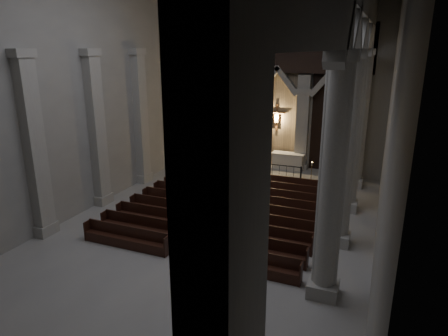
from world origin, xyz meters
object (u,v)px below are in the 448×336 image
at_px(altar_rail, 265,168).
at_px(candle_stand_right, 311,178).
at_px(candle_stand_left, 215,167).
at_px(altar, 288,161).
at_px(worshipper, 264,175).
at_px(pews, 226,211).

bearing_deg(altar_rail, candle_stand_right, -5.06).
height_order(candle_stand_left, candle_stand_right, candle_stand_right).
relative_size(altar, worshipper, 1.83).
height_order(candle_stand_left, pews, candle_stand_left).
height_order(altar, pews, altar).
xyz_separation_m(altar_rail, pews, (0.00, -6.87, -0.32)).
xyz_separation_m(candle_stand_right, pews, (-3.01, -6.60, -0.09)).
bearing_deg(candle_stand_left, candle_stand_right, 0.40).
distance_m(altar_rail, candle_stand_right, 3.03).
bearing_deg(altar_rail, worshipper, -76.64).
bearing_deg(altar_rail, pews, -90.00).
xyz_separation_m(candle_stand_left, pews, (3.43, -6.56, -0.05)).
height_order(candle_stand_right, worshipper, candle_stand_right).
xyz_separation_m(altar, altar_rail, (-1.06, -1.82, -0.09)).
relative_size(candle_stand_left, candle_stand_right, 0.91).
distance_m(altar, candle_stand_right, 2.87).
relative_size(candle_stand_left, pews, 0.13).
height_order(altar_rail, candle_stand_left, candle_stand_left).
height_order(altar, altar_rail, altar).
distance_m(altar, altar_rail, 2.10).
bearing_deg(pews, worshipper, 85.91).
bearing_deg(altar_rail, altar, 59.75).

